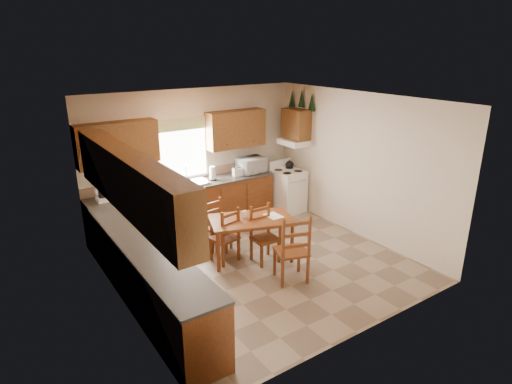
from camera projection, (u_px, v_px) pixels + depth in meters
floor at (259, 263)px, 7.20m from camera, size 4.50×4.50×0.00m
ceiling at (259, 100)px, 6.31m from camera, size 4.50×4.50×0.00m
wall_left at (116, 218)px, 5.57m from camera, size 4.50×4.50×0.00m
wall_right at (358, 166)px, 7.95m from camera, size 4.50×4.50×0.00m
wall_back at (195, 157)px, 8.52m from camera, size 4.50×4.50×0.00m
wall_front at (367, 237)px, 5.00m from camera, size 4.50×4.50×0.00m
lower_cab_back at (187, 208)px, 8.38m from camera, size 3.75×0.60×0.88m
lower_cab_left at (149, 277)px, 5.90m from camera, size 0.60×3.60×0.88m
counter_back at (186, 186)px, 8.23m from camera, size 3.75×0.63×0.04m
counter_left at (146, 247)px, 5.75m from camera, size 0.63×3.60×0.04m
backsplash at (179, 177)px, 8.42m from camera, size 3.75×0.01×0.18m
upper_cab_back_left at (117, 144)px, 7.40m from camera, size 1.41×0.33×0.75m
upper_cab_back_right at (236, 129)px, 8.68m from camera, size 1.25×0.33×0.75m
upper_cab_left at (129, 181)px, 5.37m from camera, size 0.33×3.60×0.75m
upper_cab_stove at (296, 124)px, 8.97m from camera, size 0.33×0.62×0.62m
range_hood at (294, 142)px, 9.07m from camera, size 0.44×0.62×0.12m
window_frame at (181, 150)px, 8.27m from camera, size 1.13×0.02×1.18m
window_pane at (181, 150)px, 8.27m from camera, size 1.05×0.01×1.10m
window_valance at (180, 124)px, 8.08m from camera, size 1.19×0.01×0.24m
sink_basin at (189, 183)px, 8.26m from camera, size 0.75×0.45×0.04m
pine_decal_a at (312, 102)px, 8.63m from camera, size 0.22×0.22×0.36m
pine_decal_b at (302, 98)px, 8.87m from camera, size 0.22×0.22×0.36m
pine_decal_c at (292, 99)px, 9.13m from camera, size 0.22×0.22×0.36m
stove at (288, 191)px, 9.31m from camera, size 0.65×0.67×0.90m
coffeemaker at (102, 191)px, 7.33m from camera, size 0.29×0.32×0.37m
paper_towel at (212, 173)px, 8.48m from camera, size 0.14×0.14×0.28m
toaster at (238, 172)px, 8.79m from camera, size 0.21×0.14×0.16m
microwave at (251, 165)px, 8.98m from camera, size 0.58×0.45×0.32m
dining_table at (251, 238)px, 7.26m from camera, size 1.54×1.19×0.73m
chair_near_left at (224, 234)px, 7.14m from camera, size 0.46×0.45×0.96m
chair_near_right at (291, 247)px, 6.52m from camera, size 0.58×0.57×1.11m
chair_far_left at (265, 235)px, 7.11m from camera, size 0.42×0.40×0.96m
chair_far_right at (218, 226)px, 7.56m from camera, size 0.42×0.40×0.90m
table_paper at (273, 216)px, 7.25m from camera, size 0.24×0.31×0.00m
table_card at (244, 214)px, 7.15m from camera, size 0.10×0.05×0.13m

